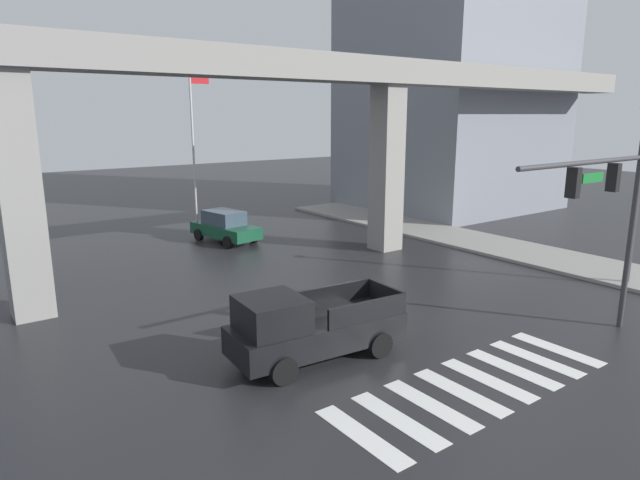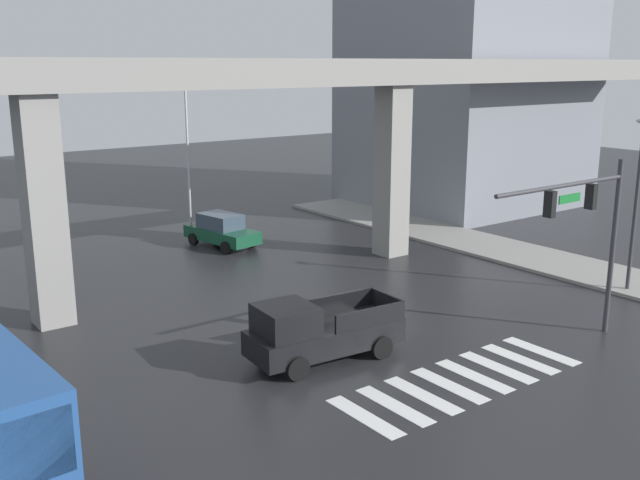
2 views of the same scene
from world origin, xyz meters
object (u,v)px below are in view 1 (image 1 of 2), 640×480
object	(u,v)px
pickup_truck	(308,328)
flagpole	(195,141)
sedan_dark_green	(225,226)
traffic_signal_mast	(609,201)

from	to	relation	value
pickup_truck	flagpole	size ratio (longest dim) A/B	0.56
pickup_truck	sedan_dark_green	world-z (taller)	pickup_truck
sedan_dark_green	traffic_signal_mast	size ratio (longest dim) A/B	0.70
traffic_signal_mast	pickup_truck	bearing A→B (deg)	153.63
pickup_truck	sedan_dark_green	size ratio (longest dim) A/B	1.15
sedan_dark_green	flagpole	world-z (taller)	flagpole
pickup_truck	flagpole	world-z (taller)	flagpole
pickup_truck	sedan_dark_green	distance (m)	15.90
sedan_dark_green	traffic_signal_mast	distance (m)	19.72
sedan_dark_green	flagpole	bearing A→B (deg)	115.11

